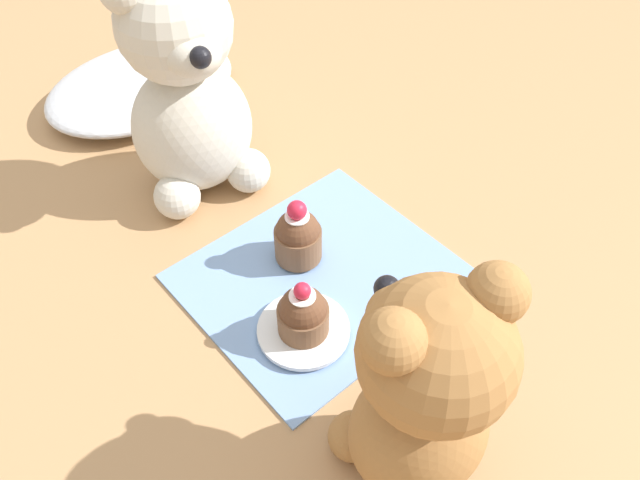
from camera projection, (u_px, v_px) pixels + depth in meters
The scene contains 8 objects.
ground_plane at pixel (320, 278), 0.63m from camera, with size 4.00×4.00×0.00m, color tan.
knitted_placemat at pixel (320, 276), 0.63m from camera, with size 0.25×0.22×0.01m, color #7A9ED1.
tulle_cloth at pixel (141, 85), 0.82m from camera, with size 0.26×0.19×0.04m, color silver.
teddy_bear_cream at pixel (187, 93), 0.64m from camera, with size 0.15×0.14×0.26m.
teddy_bear_tan at pixel (424, 392), 0.42m from camera, with size 0.12×0.12×0.22m.
cupcake_near_cream_bear at pixel (294, 238), 0.62m from camera, with size 0.05×0.05×0.07m.
saucer_plate at pixel (304, 330), 0.58m from camera, with size 0.09×0.09×0.01m, color silver.
cupcake_near_tan_bear at pixel (303, 313), 0.56m from camera, with size 0.05×0.05×0.06m.
Camera 1 is at (-0.26, -0.30, 0.49)m, focal length 35.00 mm.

